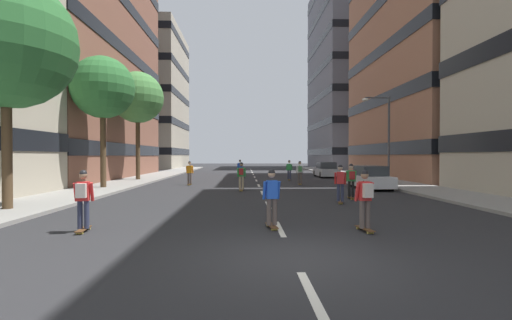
# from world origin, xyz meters

# --- Properties ---
(ground_plane) EXTENTS (132.27, 132.27, 0.00)m
(ground_plane) POSITION_xyz_m (0.00, 22.05, 0.00)
(ground_plane) COLOR #28282B
(sidewalk_left) EXTENTS (3.64, 60.63, 0.14)m
(sidewalk_left) POSITION_xyz_m (-10.21, 24.80, 0.07)
(sidewalk_left) COLOR gray
(sidewalk_left) RESTS_ON ground_plane
(sidewalk_right) EXTENTS (3.64, 60.63, 0.14)m
(sidewalk_right) POSITION_xyz_m (10.21, 24.80, 0.07)
(sidewalk_right) COLOR gray
(sidewalk_right) RESTS_ON ground_plane
(lane_markings) EXTENTS (0.16, 52.20, 0.01)m
(lane_markings) POSITION_xyz_m (0.00, 23.00, 0.00)
(lane_markings) COLOR silver
(lane_markings) RESTS_ON ground_plane
(building_left_mid) EXTENTS (13.98, 22.94, 31.87)m
(building_left_mid) POSITION_xyz_m (-18.95, 26.15, 16.03)
(building_left_mid) COLOR brown
(building_left_mid) RESTS_ON ground_plane
(building_left_far) EXTENTS (13.98, 16.97, 23.75)m
(building_left_far) POSITION_xyz_m (-18.95, 53.89, 11.97)
(building_left_far) COLOR #B2A893
(building_left_far) RESTS_ON ground_plane
(building_right_mid) EXTENTS (13.98, 19.44, 28.17)m
(building_right_mid) POSITION_xyz_m (18.95, 26.15, 14.18)
(building_right_mid) COLOR #9E6B51
(building_right_mid) RESTS_ON ground_plane
(building_right_far) EXTENTS (13.98, 20.19, 33.14)m
(building_right_far) POSITION_xyz_m (18.95, 53.89, 16.66)
(building_right_far) COLOR slate
(building_right_far) RESTS_ON ground_plane
(parked_car_near) EXTENTS (1.82, 4.40, 1.52)m
(parked_car_near) POSITION_xyz_m (7.19, 27.46, 0.70)
(parked_car_near) COLOR #B2B7BF
(parked_car_near) RESTS_ON ground_plane
(parked_car_mid) EXTENTS (1.82, 4.40, 1.52)m
(parked_car_mid) POSITION_xyz_m (7.19, 15.19, 0.70)
(parked_car_mid) COLOR silver
(parked_car_mid) RESTS_ON ground_plane
(street_tree_near) EXTENTS (4.37, 4.37, 9.23)m
(street_tree_near) POSITION_xyz_m (-10.21, 22.92, 7.14)
(street_tree_near) COLOR #4C3823
(street_tree_near) RESTS_ON sidewalk_left
(street_tree_mid) EXTENTS (3.99, 3.99, 8.46)m
(street_tree_mid) POSITION_xyz_m (-10.21, 15.53, 6.56)
(street_tree_mid) COLOR #4C3823
(street_tree_mid) RESTS_ON sidewalk_left
(street_tree_far) EXTENTS (5.13, 5.13, 9.01)m
(street_tree_far) POSITION_xyz_m (-10.21, 6.38, 6.56)
(street_tree_far) COLOR #4C3823
(street_tree_far) RESTS_ON sidewalk_left
(streetlamp_right) EXTENTS (2.13, 0.30, 6.50)m
(streetlamp_right) POSITION_xyz_m (9.47, 18.52, 4.14)
(streetlamp_right) COLOR #3F3F44
(streetlamp_right) RESTS_ON sidewalk_right
(skater_0) EXTENTS (0.56, 0.92, 1.78)m
(skater_0) POSITION_xyz_m (-0.23, 3.08, 0.98)
(skater_0) COLOR brown
(skater_0) RESTS_ON ground_plane
(skater_1) EXTENTS (0.54, 0.91, 1.78)m
(skater_1) POSITION_xyz_m (-1.23, 14.17, 1.02)
(skater_1) COLOR brown
(skater_1) RESTS_ON ground_plane
(skater_2) EXTENTS (0.56, 0.92, 1.78)m
(skater_2) POSITION_xyz_m (2.95, 23.45, 0.98)
(skater_2) COLOR brown
(skater_2) RESTS_ON ground_plane
(skater_3) EXTENTS (0.55, 0.91, 1.78)m
(skater_3) POSITION_xyz_m (3.12, 18.62, 1.02)
(skater_3) COLOR brown
(skater_3) RESTS_ON ground_plane
(skater_4) EXTENTS (0.56, 0.92, 1.78)m
(skater_4) POSITION_xyz_m (2.42, 2.53, 1.02)
(skater_4) COLOR brown
(skater_4) RESTS_ON ground_plane
(skater_5) EXTENTS (0.57, 0.92, 1.78)m
(skater_5) POSITION_xyz_m (3.34, 8.40, 0.98)
(skater_5) COLOR brown
(skater_5) RESTS_ON ground_plane
(skater_6) EXTENTS (0.54, 0.91, 1.78)m
(skater_6) POSITION_xyz_m (4.33, 9.98, 1.02)
(skater_6) COLOR brown
(skater_6) RESTS_ON ground_plane
(skater_7) EXTENTS (0.54, 0.91, 1.78)m
(skater_7) POSITION_xyz_m (-5.10, 18.54, 0.98)
(skater_7) COLOR brown
(skater_7) RESTS_ON ground_plane
(skater_8) EXTENTS (0.56, 0.92, 1.78)m
(skater_8) POSITION_xyz_m (-1.48, 27.67, 0.98)
(skater_8) COLOR brown
(skater_8) RESTS_ON ground_plane
(skater_9) EXTENTS (0.55, 0.92, 1.78)m
(skater_9) POSITION_xyz_m (-5.67, 2.75, 1.02)
(skater_9) COLOR brown
(skater_9) RESTS_ON ground_plane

